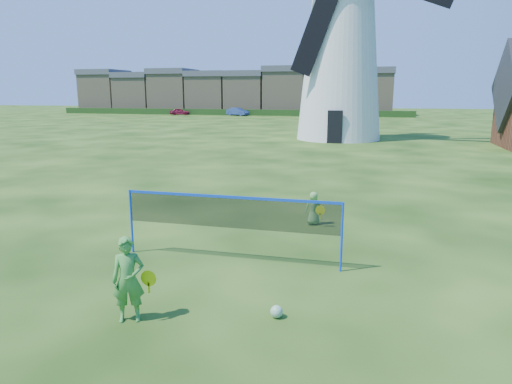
{
  "coord_description": "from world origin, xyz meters",
  "views": [
    {
      "loc": [
        2.84,
        -9.84,
        3.82
      ],
      "look_at": [
        0.2,
        0.5,
        1.5
      ],
      "focal_mm": 32.29,
      "sensor_mm": 36.0,
      "label": 1
    }
  ],
  "objects_px": {
    "badminton_net": "(230,213)",
    "play_ball": "(277,312)",
    "windmill": "(341,50)",
    "player_girl": "(128,280)",
    "car_right": "(238,112)",
    "player_boy": "(314,208)",
    "car_left": "(180,112)"
  },
  "relations": [
    {
      "from": "windmill",
      "to": "car_left",
      "type": "distance_m",
      "value": 46.35
    },
    {
      "from": "player_girl",
      "to": "car_left",
      "type": "distance_m",
      "value": 73.3
    },
    {
      "from": "windmill",
      "to": "car_right",
      "type": "height_order",
      "value": "windmill"
    },
    {
      "from": "player_boy",
      "to": "car_left",
      "type": "bearing_deg",
      "value": -81.49
    },
    {
      "from": "player_boy",
      "to": "badminton_net",
      "type": "bearing_deg",
      "value": 48.97
    },
    {
      "from": "badminton_net",
      "to": "player_girl",
      "type": "height_order",
      "value": "badminton_net"
    },
    {
      "from": "windmill",
      "to": "player_girl",
      "type": "relative_size",
      "value": 14.34
    },
    {
      "from": "player_girl",
      "to": "player_boy",
      "type": "distance_m",
      "value": 6.98
    },
    {
      "from": "badminton_net",
      "to": "play_ball",
      "type": "relative_size",
      "value": 22.95
    },
    {
      "from": "windmill",
      "to": "player_boy",
      "type": "distance_m",
      "value": 26.66
    },
    {
      "from": "player_girl",
      "to": "windmill",
      "type": "bearing_deg",
      "value": 64.98
    },
    {
      "from": "windmill",
      "to": "player_girl",
      "type": "height_order",
      "value": "windmill"
    },
    {
      "from": "player_boy",
      "to": "play_ball",
      "type": "bearing_deg",
      "value": 72.95
    },
    {
      "from": "play_ball",
      "to": "car_left",
      "type": "xyz_separation_m",
      "value": [
        -30.92,
        66.82,
        0.46
      ]
    },
    {
      "from": "windmill",
      "to": "play_ball",
      "type": "distance_m",
      "value": 32.47
    },
    {
      "from": "car_right",
      "to": "car_left",
      "type": "bearing_deg",
      "value": 115.84
    },
    {
      "from": "badminton_net",
      "to": "play_ball",
      "type": "distance_m",
      "value": 3.06
    },
    {
      "from": "windmill",
      "to": "player_boy",
      "type": "height_order",
      "value": "windmill"
    },
    {
      "from": "badminton_net",
      "to": "player_boy",
      "type": "distance_m",
      "value": 3.82
    },
    {
      "from": "player_boy",
      "to": "car_right",
      "type": "distance_m",
      "value": 65.18
    },
    {
      "from": "windmill",
      "to": "badminton_net",
      "type": "bearing_deg",
      "value": -90.3
    },
    {
      "from": "windmill",
      "to": "car_left",
      "type": "height_order",
      "value": "windmill"
    },
    {
      "from": "player_girl",
      "to": "player_boy",
      "type": "height_order",
      "value": "player_girl"
    },
    {
      "from": "badminton_net",
      "to": "player_girl",
      "type": "bearing_deg",
      "value": -104.66
    },
    {
      "from": "windmill",
      "to": "car_left",
      "type": "relative_size",
      "value": 6.34
    },
    {
      "from": "windmill",
      "to": "play_ball",
      "type": "bearing_deg",
      "value": -87.41
    },
    {
      "from": "player_boy",
      "to": "player_girl",
      "type": "bearing_deg",
      "value": 52.69
    },
    {
      "from": "windmill",
      "to": "play_ball",
      "type": "xyz_separation_m",
      "value": [
        1.43,
        -31.67,
        -7.03
      ]
    },
    {
      "from": "badminton_net",
      "to": "play_ball",
      "type": "bearing_deg",
      "value": -56.71
    },
    {
      "from": "badminton_net",
      "to": "car_left",
      "type": "height_order",
      "value": "badminton_net"
    },
    {
      "from": "player_girl",
      "to": "car_right",
      "type": "bearing_deg",
      "value": 81.79
    },
    {
      "from": "windmill",
      "to": "car_right",
      "type": "bearing_deg",
      "value": 118.34
    }
  ]
}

